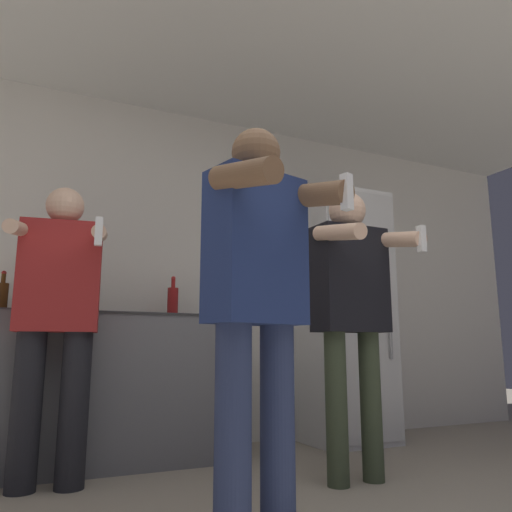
% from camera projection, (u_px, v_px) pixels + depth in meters
% --- Properties ---
extents(wall_back, '(7.00, 0.06, 2.55)m').
position_uv_depth(wall_back, '(168.00, 272.00, 3.77)').
color(wall_back, silver).
rests_on(wall_back, ground_plane).
extents(ceiling_slab, '(7.00, 3.12, 0.05)m').
position_uv_depth(ceiling_slab, '(237.00, 12.00, 2.82)').
color(ceiling_slab, silver).
rests_on(ceiling_slab, wall_back).
extents(refrigerator, '(0.63, 0.65, 1.93)m').
position_uv_depth(refrigerator, '(342.00, 315.00, 3.96)').
color(refrigerator, white).
rests_on(refrigerator, ground_plane).
extents(counter, '(1.61, 0.65, 0.92)m').
position_uv_depth(counter, '(112.00, 388.00, 3.14)').
color(counter, slate).
rests_on(counter, ground_plane).
extents(bottle_amber_bourbon, '(0.07, 0.07, 0.26)m').
position_uv_depth(bottle_amber_bourbon, '(69.00, 299.00, 3.19)').
color(bottle_amber_bourbon, black).
rests_on(bottle_amber_bourbon, counter).
extents(bottle_dark_rum, '(0.07, 0.07, 0.26)m').
position_uv_depth(bottle_dark_rum, '(2.00, 296.00, 3.04)').
color(bottle_dark_rum, '#563314').
rests_on(bottle_dark_rum, counter).
extents(bottle_red_label, '(0.07, 0.07, 0.31)m').
position_uv_depth(bottle_red_label, '(27.00, 292.00, 3.10)').
color(bottle_red_label, maroon).
rests_on(bottle_red_label, counter).
extents(bottle_tall_gin, '(0.08, 0.08, 0.29)m').
position_uv_depth(bottle_tall_gin, '(173.00, 301.00, 3.48)').
color(bottle_tall_gin, maroon).
rests_on(bottle_tall_gin, counter).
extents(person_woman_foreground, '(0.53, 0.52, 1.59)m').
position_uv_depth(person_woman_foreground, '(258.00, 292.00, 1.92)').
color(person_woman_foreground, navy).
rests_on(person_woman_foreground, ground_plane).
extents(person_man_side, '(0.49, 0.49, 1.60)m').
position_uv_depth(person_man_side, '(352.00, 299.00, 2.79)').
color(person_man_side, '#38422D').
rests_on(person_man_side, ground_plane).
extents(person_spectator_back, '(0.52, 0.55, 1.58)m').
position_uv_depth(person_spectator_back, '(57.00, 315.00, 2.64)').
color(person_spectator_back, black).
rests_on(person_spectator_back, ground_plane).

